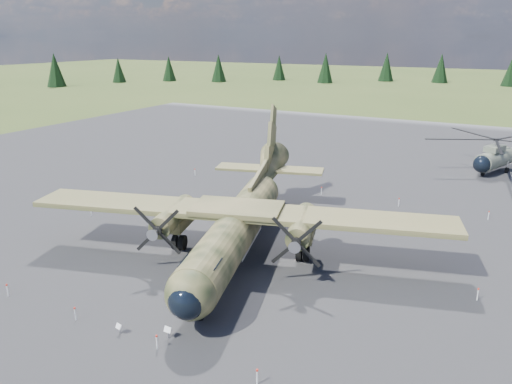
% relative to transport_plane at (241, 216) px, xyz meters
% --- Properties ---
extents(ground, '(500.00, 500.00, 0.00)m').
position_rel_transport_plane_xyz_m(ground, '(0.26, 0.50, -2.95)').
color(ground, '#4A5425').
rests_on(ground, ground).
extents(apron, '(120.00, 120.00, 0.04)m').
position_rel_transport_plane_xyz_m(apron, '(0.26, 10.50, -2.95)').
color(apron, '#5A5A5F').
rests_on(apron, ground).
extents(transport_plane, '(30.86, 27.57, 10.28)m').
position_rel_transport_plane_xyz_m(transport_plane, '(0.00, 0.00, 0.00)').
color(transport_plane, '#2D361D').
rests_on(transport_plane, ground).
extents(helicopter_near, '(21.51, 21.51, 4.24)m').
position_rel_transport_plane_xyz_m(helicopter_near, '(15.53, 34.77, 0.05)').
color(helicopter_near, gray).
rests_on(helicopter_near, ground).
extents(info_placard_left, '(0.43, 0.25, 0.64)m').
position_rel_transport_plane_xyz_m(info_placard_left, '(-0.49, -12.89, -2.53)').
color(info_placard_left, gray).
rests_on(info_placard_left, ground).
extents(info_placard_right, '(0.46, 0.20, 0.71)m').
position_rel_transport_plane_xyz_m(info_placard_right, '(2.16, -11.92, -2.48)').
color(info_placard_right, gray).
rests_on(info_placard_right, ground).
extents(barrier_fence, '(33.12, 29.62, 0.85)m').
position_rel_transport_plane_xyz_m(barrier_fence, '(-0.20, 0.42, -2.45)').
color(barrier_fence, white).
rests_on(barrier_fence, ground).
extents(treeline, '(325.00, 325.90, 10.96)m').
position_rel_transport_plane_xyz_m(treeline, '(-2.87, 1.29, 1.83)').
color(treeline, black).
rests_on(treeline, ground).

